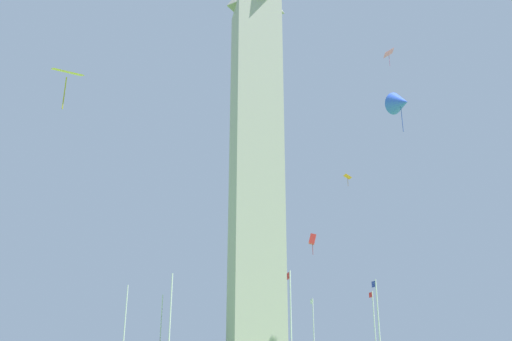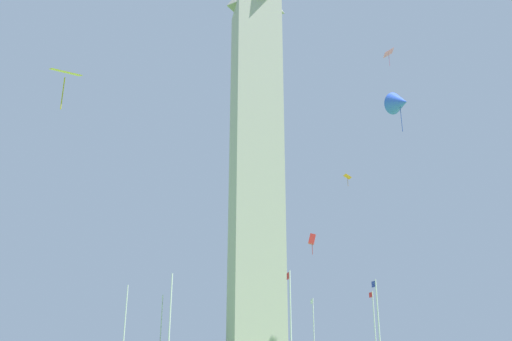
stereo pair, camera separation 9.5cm
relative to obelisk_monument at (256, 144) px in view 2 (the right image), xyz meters
name	(u,v)px [view 2 (the right image)]	position (x,y,z in m)	size (l,w,h in m)	color
obelisk_monument	(256,144)	(0.00, 0.00, 0.00)	(6.31, 6.31, 57.32)	#A8A399
flagpole_n	(234,329)	(15.51, 0.00, -23.52)	(1.12, 0.14, 9.49)	silver
flagpole_ne	(161,327)	(10.98, 10.93, -23.52)	(1.12, 0.14, 9.49)	silver
flagpole_e	(125,323)	(0.05, 15.45, -23.52)	(1.12, 0.14, 9.49)	silver
flagpole_se	(170,318)	(-10.88, 10.93, -23.52)	(1.12, 0.14, 9.49)	silver
flagpole_s	(291,317)	(-15.40, 0.00, -23.52)	(1.12, 0.14, 9.49)	silver
flagpole_sw	(378,321)	(-10.88, -10.93, -23.52)	(1.12, 0.14, 9.49)	silver
flagpole_w	(375,326)	(0.05, -15.45, -23.52)	(1.12, 0.14, 9.49)	silver
flagpole_nw	(314,329)	(10.98, -10.93, -23.52)	(1.12, 0.14, 9.49)	silver
kite_blue_delta	(400,103)	(-35.22, -2.34, -10.68)	(2.12, 1.94, 3.05)	blue
kite_orange_diamond	(347,177)	(-9.44, -9.04, -7.10)	(0.86, 0.76, 1.41)	orange
kite_yellow_diamond	(65,74)	(-45.03, 17.25, -16.28)	(1.31, 1.38, 1.84)	yellow
kite_red_box	(312,239)	(-23.91, 0.44, -17.85)	(0.63, 0.75, 1.73)	red
kite_pink_diamond	(389,53)	(-17.89, -11.29, 4.85)	(1.45, 1.34, 2.01)	pink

